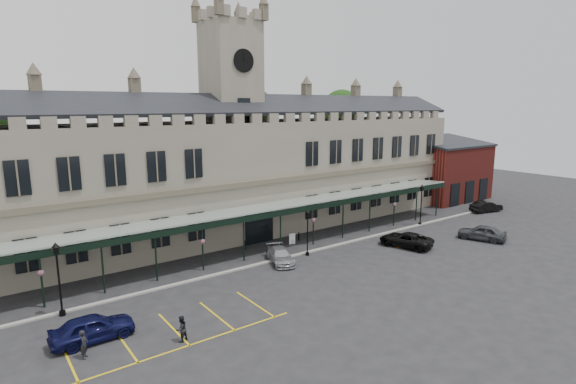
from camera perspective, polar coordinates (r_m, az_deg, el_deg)
ground at (r=37.69m, az=5.49°, el=-10.42°), size 140.00×140.00×0.00m
station_building at (r=48.65m, az=-6.92°, el=2.35°), size 60.00×10.36×17.30m
clock_tower at (r=48.18m, az=-7.15°, el=10.19°), size 5.60×5.60×24.80m
canopy at (r=42.49m, az=-1.17°, el=-4.46°), size 50.00×4.10×4.30m
brick_annex at (r=70.15m, az=19.43°, el=2.55°), size 12.40×8.36×9.23m
kerb at (r=41.67m, az=0.41°, el=-8.15°), size 60.00×0.40×0.12m
parking_markings at (r=29.72m, az=-13.96°, el=-16.89°), size 16.00×6.00×0.01m
tree_behind_mid at (r=60.00m, az=-4.63°, el=10.11°), size 6.00×6.00×16.00m
tree_behind_right at (r=69.74m, az=6.81°, el=10.20°), size 6.00×6.00×16.00m
lamp_post_left at (r=33.26m, az=-27.15°, el=-9.10°), size 0.48×0.48×5.07m
lamp_post_mid at (r=41.37m, az=2.50°, el=-4.62°), size 0.41×0.41×4.37m
lamp_post_right at (r=53.77m, az=16.57°, el=-1.13°), size 0.45×0.45×4.80m
traffic_cone at (r=45.56m, az=13.90°, el=-6.38°), size 0.47×0.47×0.75m
sign_board at (r=45.16m, az=0.53°, el=-5.99°), size 0.62×0.24×1.09m
bollard_left at (r=43.73m, az=-5.49°, el=-6.74°), size 0.16×0.16×0.89m
bollard_right at (r=46.40m, az=1.38°, el=-5.66°), size 0.15×0.15×0.85m
car_left_a at (r=29.99m, az=-23.57°, el=-15.53°), size 4.77×1.97×1.62m
car_taxi at (r=40.06m, az=-0.99°, el=-8.08°), size 3.15×4.72×1.27m
car_van at (r=45.81m, az=14.73°, el=-5.87°), size 3.79×5.65×1.44m
car_right_a at (r=50.56m, az=23.41°, el=-4.74°), size 3.41×5.04×1.59m
car_right_b at (r=63.87m, az=23.87°, el=-1.68°), size 4.66×2.51×1.46m
person_a at (r=28.34m, az=-24.48°, el=-17.18°), size 0.62×0.72×1.65m
person_b at (r=28.31m, az=-13.40°, el=-16.54°), size 0.93×0.82×1.59m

